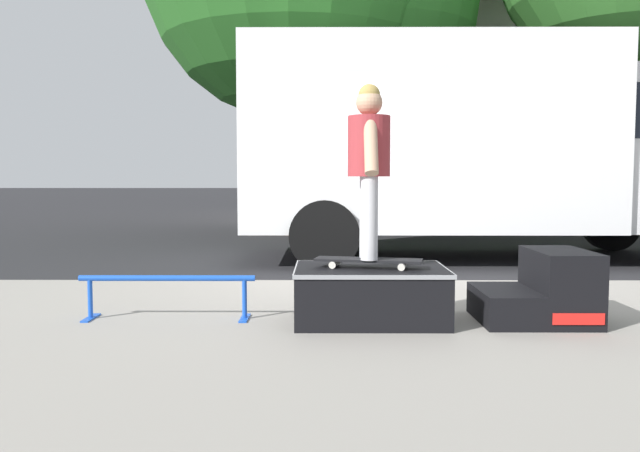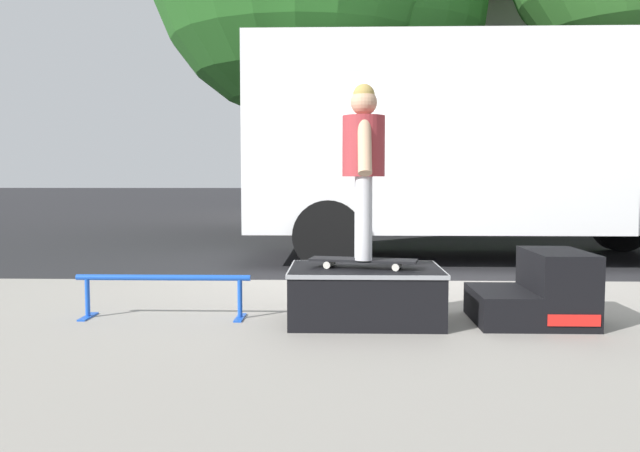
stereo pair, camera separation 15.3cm
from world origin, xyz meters
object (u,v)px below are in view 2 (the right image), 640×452
skateboard (363,260)px  grind_rail (163,286)px  box_truck (495,141)px  skate_box (365,292)px  kicker_ramp (539,293)px  skater_kid (364,157)px

skateboard → grind_rail: bearing=176.2°
skateboard → box_truck: box_truck is taller
skate_box → grind_rail: bearing=177.8°
skate_box → kicker_ramp: kicker_ramp is taller
kicker_ramp → box_truck: size_ratio=0.12×
skater_kid → skateboard: bearing=84.6°
skater_kid → box_truck: box_truck is taller
skater_kid → box_truck: size_ratio=0.18×
kicker_ramp → grind_rail: size_ratio=0.61×
skate_box → skateboard: bearing=-113.3°
skate_box → grind_rail: 1.52m
skate_box → skater_kid: (-0.02, -0.04, 1.00)m
grind_rail → skater_kid: skater_kid is taller
grind_rail → box_truck: 5.92m
box_truck → skateboard: bearing=-113.8°
box_truck → skater_kid: bearing=-113.8°
skate_box → skater_kid: bearing=-113.3°
kicker_ramp → skateboard: bearing=-178.2°
grind_rail → skateboard: bearing=-3.8°
skateboard → skater_kid: bearing=-95.4°
grind_rail → skateboard: (1.50, -0.10, 0.21)m
skate_box → box_truck: 5.21m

